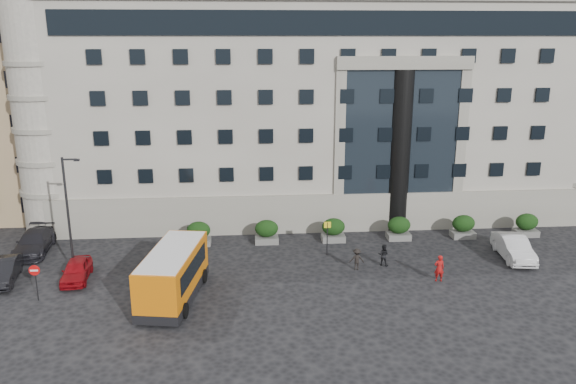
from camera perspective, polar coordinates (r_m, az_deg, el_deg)
name	(u,v)px	position (r m, az deg, el deg)	size (l,w,h in m)	color
ground	(253,286)	(36.47, -3.56, -9.53)	(120.00, 120.00, 0.00)	black
civic_building	(309,104)	(55.79, 2.10, 8.88)	(44.00, 24.00, 18.00)	gray
entrance_column	(399,152)	(45.95, 11.22, 4.02)	(1.80, 1.80, 13.00)	black
apartment_far	(21,75)	(76.01, -25.48, 10.70)	(13.00, 13.00, 22.00)	brown
hedge_a	(199,233)	(43.49, -9.06, -4.15)	(1.80, 1.26, 1.84)	#5C5C5A
hedge_b	(267,231)	(43.37, -2.19, -4.02)	(1.80, 1.26, 1.84)	#5C5C5A
hedge_c	(333,230)	(43.86, 4.63, -3.83)	(1.80, 1.26, 1.84)	#5C5C5A
hedge_d	(399,228)	(44.96, 11.20, -3.60)	(1.80, 1.26, 1.84)	#5C5C5A
hedge_e	(463,226)	(46.61, 17.38, -3.34)	(1.80, 1.26, 1.84)	#5C5C5A
hedge_f	(527,225)	(48.77, 23.08, -3.06)	(1.80, 1.26, 1.84)	#5C5C5A
street_lamp	(69,212)	(39.44, -21.38, -1.86)	(1.16, 0.18, 8.00)	#262628
bus_stop_sign	(327,232)	(40.86, 4.02, -4.11)	(0.50, 0.08, 2.52)	#262628
no_entry_sign	(35,276)	(37.07, -24.30, -7.74)	(0.64, 0.16, 2.32)	#262628
minibus	(173,272)	(34.83, -11.59, -7.99)	(3.77, 7.77, 3.11)	#D6690A
red_truck	(54,200)	(54.24, -22.67, -0.73)	(3.05, 5.30, 2.69)	maroon
parked_car_a	(76,270)	(39.52, -20.69, -7.44)	(1.61, 4.00, 1.36)	maroon
parked_car_b	(3,271)	(41.11, -26.94, -7.17)	(1.59, 4.55, 1.50)	black
parked_car_c	(34,242)	(45.56, -24.37, -4.67)	(2.20, 5.42, 1.57)	black
parked_car_d	(121,207)	(52.15, -16.65, -1.46)	(2.62, 5.68, 1.58)	black
white_taxi	(513,248)	(43.51, 21.93, -5.26)	(1.75, 5.01, 1.65)	silver
pedestrian_a	(439,268)	(38.05, 15.11, -7.49)	(0.66, 0.43, 1.80)	#A11010
pedestrian_b	(383,255)	(39.80, 9.66, -6.31)	(0.75, 0.59, 1.55)	black
pedestrian_c	(357,259)	(38.83, 7.00, -6.79)	(0.98, 0.57, 1.52)	black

